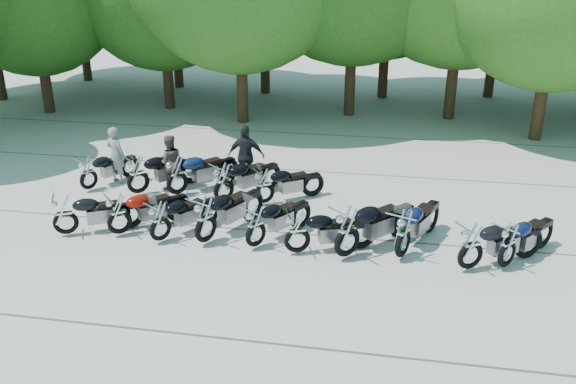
% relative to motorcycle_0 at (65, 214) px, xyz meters
% --- Properties ---
extents(ground, '(90.00, 90.00, 0.00)m').
position_rel_motorcycle_0_xyz_m(ground, '(5.31, -0.39, -0.59)').
color(ground, '#A49D94').
rests_on(ground, ground).
extents(motorcycle_0, '(2.16, 1.53, 1.19)m').
position_rel_motorcycle_0_xyz_m(motorcycle_0, '(0.00, 0.00, 0.00)').
color(motorcycle_0, black).
rests_on(motorcycle_0, ground).
extents(motorcycle_1, '(2.01, 1.97, 1.22)m').
position_rel_motorcycle_0_xyz_m(motorcycle_1, '(1.28, 0.25, 0.02)').
color(motorcycle_1, '#780E04').
rests_on(motorcycle_1, ground).
extents(motorcycle_2, '(1.67, 2.06, 1.16)m').
position_rel_motorcycle_0_xyz_m(motorcycle_2, '(2.40, 0.08, -0.01)').
color(motorcycle_2, black).
rests_on(motorcycle_2, ground).
extents(motorcycle_3, '(1.72, 2.47, 1.35)m').
position_rel_motorcycle_0_xyz_m(motorcycle_3, '(3.49, 0.19, 0.08)').
color(motorcycle_3, black).
rests_on(motorcycle_3, ground).
extents(motorcycle_4, '(1.72, 2.13, 1.20)m').
position_rel_motorcycle_0_xyz_m(motorcycle_4, '(4.71, 0.18, 0.01)').
color(motorcycle_4, black).
rests_on(motorcycle_4, ground).
extents(motorcycle_5, '(2.22, 1.39, 1.20)m').
position_rel_motorcycle_0_xyz_m(motorcycle_5, '(5.72, 0.04, 0.01)').
color(motorcycle_5, black).
rests_on(motorcycle_5, ground).
extents(motorcycle_6, '(2.27, 2.38, 1.43)m').
position_rel_motorcycle_0_xyz_m(motorcycle_6, '(6.85, 0.04, 0.12)').
color(motorcycle_6, black).
rests_on(motorcycle_6, ground).
extents(motorcycle_7, '(1.60, 2.45, 1.33)m').
position_rel_motorcycle_0_xyz_m(motorcycle_7, '(8.09, 0.26, 0.07)').
color(motorcycle_7, '#0D113C').
rests_on(motorcycle_7, ground).
extents(motorcycle_8, '(2.25, 1.78, 1.26)m').
position_rel_motorcycle_0_xyz_m(motorcycle_8, '(9.54, -0.05, 0.04)').
color(motorcycle_8, black).
rests_on(motorcycle_8, ground).
extents(motorcycle_9, '(1.89, 2.09, 1.22)m').
position_rel_motorcycle_0_xyz_m(motorcycle_9, '(10.34, 0.20, 0.02)').
color(motorcycle_9, black).
rests_on(motorcycle_9, ground).
extents(motorcycle_10, '(1.50, 2.08, 1.14)m').
position_rel_motorcycle_0_xyz_m(motorcycle_10, '(-0.86, 2.86, -0.02)').
color(motorcycle_10, black).
rests_on(motorcycle_10, ground).
extents(motorcycle_11, '(2.13, 2.15, 1.31)m').
position_rel_motorcycle_0_xyz_m(motorcycle_11, '(0.69, 2.79, 0.06)').
color(motorcycle_11, black).
rests_on(motorcycle_11, ground).
extents(motorcycle_12, '(2.08, 2.22, 1.32)m').
position_rel_motorcycle_0_xyz_m(motorcycle_12, '(1.80, 2.92, 0.07)').
color(motorcycle_12, '#0D1B3C').
rests_on(motorcycle_12, ground).
extents(motorcycle_13, '(1.97, 2.23, 1.30)m').
position_rel_motorcycle_0_xyz_m(motorcycle_13, '(3.24, 2.66, 0.06)').
color(motorcycle_13, black).
rests_on(motorcycle_13, ground).
extents(motorcycle_14, '(2.05, 1.71, 1.17)m').
position_rel_motorcycle_0_xyz_m(motorcycle_14, '(4.36, 2.73, -0.01)').
color(motorcycle_14, black).
rests_on(motorcycle_14, ground).
extents(rider_0, '(0.73, 0.60, 1.72)m').
position_rel_motorcycle_0_xyz_m(rider_0, '(-0.33, 3.68, 0.27)').
color(rider_0, gray).
rests_on(rider_0, ground).
extents(rider_1, '(0.98, 0.89, 1.63)m').
position_rel_motorcycle_0_xyz_m(rider_1, '(1.42, 3.45, 0.22)').
color(rider_1, brown).
rests_on(rider_1, ground).
extents(rider_2, '(1.10, 0.51, 1.84)m').
position_rel_motorcycle_0_xyz_m(rider_2, '(3.54, 4.07, 0.33)').
color(rider_2, black).
rests_on(rider_2, ground).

